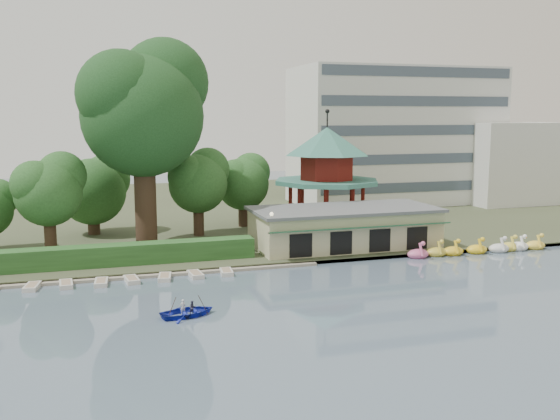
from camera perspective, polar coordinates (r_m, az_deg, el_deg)
name	(u,v)px	position (r m, az deg, el deg)	size (l,w,h in m)	color
ground_plane	(334,331)	(40.16, 4.99, -10.93)	(220.00, 220.00, 0.00)	slate
shore	(196,210)	(89.15, -7.73, 0.03)	(220.00, 70.00, 0.40)	#424930
embankment	(261,266)	(55.84, -1.75, -5.12)	(220.00, 0.60, 0.30)	gray
dock	(123,277)	(53.90, -14.18, -5.92)	(34.00, 1.60, 0.24)	gray
boathouse	(344,227)	(62.96, 5.89, -1.52)	(18.60, 9.39, 3.90)	#BBB489
pavilion	(327,167)	(72.25, 4.29, 3.90)	(12.40, 12.40, 13.50)	#BBB489
office_building	(413,140)	(96.36, 12.11, 6.25)	(38.00, 18.00, 20.00)	silver
hedge	(85,257)	(56.79, -17.44, -4.10)	(30.00, 2.00, 1.80)	#2B5B25
lamp_post	(272,227)	(57.18, -0.78, -1.52)	(0.36, 0.36, 4.28)	black
big_tree	(144,105)	(63.42, -12.34, 9.35)	(13.16, 12.26, 20.80)	#3A281C
small_trees	(110,188)	(67.62, -15.28, 1.99)	(39.25, 16.91, 9.74)	#3A281C
swan_boats	(482,249)	(64.70, 17.97, -3.41)	(15.57, 2.13, 1.92)	#D66091
moored_rowboats	(82,283)	(52.51, -17.66, -6.39)	(25.00, 2.76, 0.36)	beige
rowboat_with_passengers	(188,308)	(43.08, -8.43, -8.87)	(5.82, 4.67, 2.01)	#17239E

